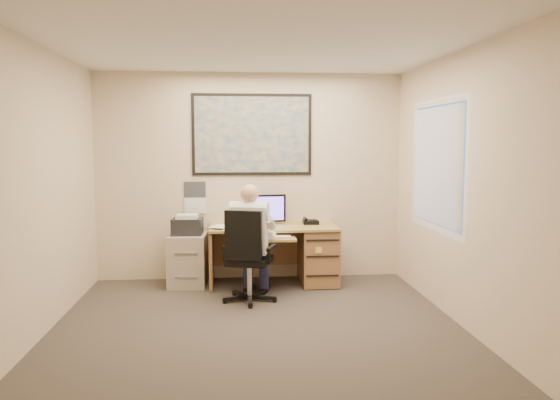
{
  "coord_description": "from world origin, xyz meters",
  "views": [
    {
      "loc": [
        -0.23,
        -4.92,
        1.79
      ],
      "look_at": [
        0.31,
        1.3,
        1.14
      ],
      "focal_mm": 35.0,
      "sensor_mm": 36.0,
      "label": 1
    }
  ],
  "objects": [
    {
      "name": "window_blinds",
      "position": [
        1.97,
        0.8,
        1.55
      ],
      "size": [
        0.06,
        1.4,
        1.3
      ],
      "primitive_type": null,
      "color": "beige",
      "rests_on": "room_shell"
    },
    {
      "name": "wall_calendar",
      "position": [
        -0.72,
        2.24,
        1.08
      ],
      "size": [
        0.28,
        0.01,
        0.42
      ],
      "primitive_type": "cube",
      "color": "white",
      "rests_on": "room_shell"
    },
    {
      "name": "room_shell",
      "position": [
        0.0,
        0.0,
        1.35
      ],
      "size": [
        4.0,
        4.5,
        2.7
      ],
      "color": "#3C352E",
      "rests_on": "ground"
    },
    {
      "name": "world_map",
      "position": [
        0.03,
        2.23,
        1.9
      ],
      "size": [
        1.56,
        0.03,
        1.06
      ],
      "primitive_type": "cube",
      "color": "#1E4C93",
      "rests_on": "room_shell"
    },
    {
      "name": "filing_cabinet",
      "position": [
        -0.8,
        1.92,
        0.39
      ],
      "size": [
        0.49,
        0.58,
        0.9
      ],
      "rotation": [
        0.0,
        0.0,
        -0.06
      ],
      "color": "#B3A490",
      "rests_on": "ground"
    },
    {
      "name": "office_chair",
      "position": [
        -0.03,
        1.12,
        0.31
      ],
      "size": [
        0.8,
        0.8,
        1.06
      ],
      "rotation": [
        0.0,
        0.0,
        -0.32
      ],
      "color": "black",
      "rests_on": "ground"
    },
    {
      "name": "person",
      "position": [
        -0.05,
        1.19,
        0.67
      ],
      "size": [
        0.72,
        0.89,
        1.33
      ],
      "primitive_type": null,
      "rotation": [
        0.0,
        0.0,
        -0.24
      ],
      "color": "white",
      "rests_on": "office_chair"
    },
    {
      "name": "desk",
      "position": [
        0.6,
        1.9,
        0.44
      ],
      "size": [
        1.6,
        0.97,
        1.12
      ],
      "color": "#AB8E49",
      "rests_on": "ground"
    }
  ]
}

